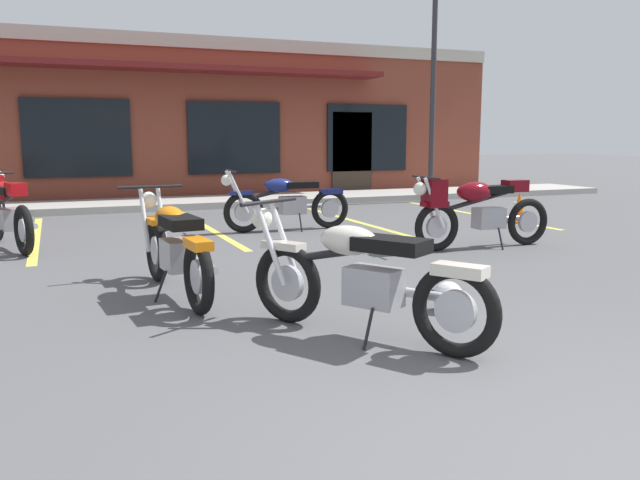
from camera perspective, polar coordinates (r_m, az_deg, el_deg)
ground_plane at (r=6.35m, az=-0.48°, el=-4.37°), size 80.00×80.00×0.00m
sidewalk_kerb at (r=14.28m, az=-12.91°, el=3.15°), size 22.00×1.80×0.14m
brick_storefront_building at (r=18.23m, az=-15.23°, el=10.02°), size 17.58×6.46×3.78m
painted_stall_lines at (r=10.78m, az=-9.75°, el=1.05°), size 10.47×4.80×0.01m
motorcycle_foreground_classic at (r=4.77m, az=3.68°, el=-3.20°), size 1.35×1.86×0.98m
motorcycle_red_sportbike at (r=8.86m, az=13.56°, el=2.66°), size 2.11×0.66×0.98m
motorcycle_black_cruiser at (r=9.68m, az=-25.83°, el=2.52°), size 0.96×2.05×0.98m
motorcycle_green_cafe_racer at (r=10.32m, az=-2.96°, el=3.39°), size 2.11×0.66×0.98m
motorcycle_orange_scrambler at (r=6.19m, az=-12.63°, el=-0.58°), size 0.66×2.11×0.98m
helmet_on_pavement at (r=5.66m, az=11.13°, el=-4.86°), size 0.26×0.26×0.26m
traffic_cone at (r=11.87m, az=17.04°, el=2.75°), size 0.34×0.34×0.53m
parking_lot_lamp_post at (r=15.25m, az=10.17°, el=15.94°), size 0.24×0.76×5.21m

